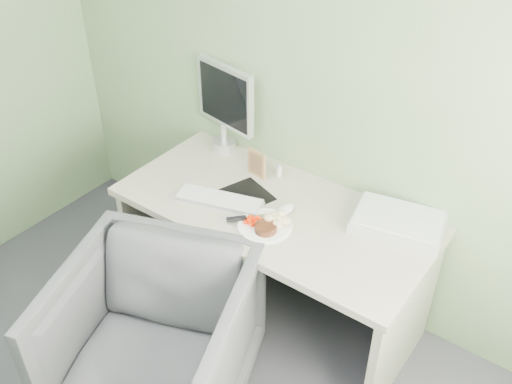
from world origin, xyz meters
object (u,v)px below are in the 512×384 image
Objects in this scene: desk at (273,236)px; plate at (265,226)px; desk_chair at (155,340)px; scanner at (398,223)px; monitor at (225,103)px.

plate is (0.05, -0.15, 0.19)m from desk.
desk is 0.79m from desk_chair.
scanner reaches higher than plate.
monitor is at bearing 150.33° from desk.
desk is at bearing 110.03° from plate.
plate is at bearing 54.10° from desk_chair.
monitor reaches higher than desk_chair.
plate is 0.52× the size of monitor.
desk is at bearing -171.04° from scanner.
monitor is 0.60× the size of desk_chair.
scanner is at bearing 34.67° from desk_chair.
plate is 0.73m from desk_chair.
plate is 0.63m from scanner.
scanner is (0.57, 0.22, 0.22)m from desk.
monitor is at bearing 91.55° from desk_chair.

